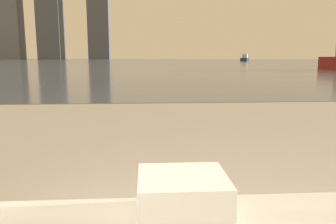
# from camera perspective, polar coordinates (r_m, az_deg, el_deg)

# --- Properties ---
(towel_stack) EXTENTS (0.24, 0.22, 0.12)m
(towel_stack) POSITION_cam_1_polar(r_m,az_deg,el_deg) (0.93, 2.55, -14.48)
(towel_stack) COLOR white
(towel_stack) RESTS_ON bathtub
(harbor_water) EXTENTS (180.00, 110.00, 0.01)m
(harbor_water) POSITION_cam_1_polar(r_m,az_deg,el_deg) (61.93, -3.76, 8.73)
(harbor_water) COLOR slate
(harbor_water) RESTS_ON ground_plane
(harbor_boat_0) EXTENTS (2.87, 4.09, 1.46)m
(harbor_boat_0) POSITION_cam_1_polar(r_m,az_deg,el_deg) (71.99, 13.24, 9.04)
(harbor_boat_0) COLOR navy
(harbor_boat_0) RESTS_ON harbor_water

